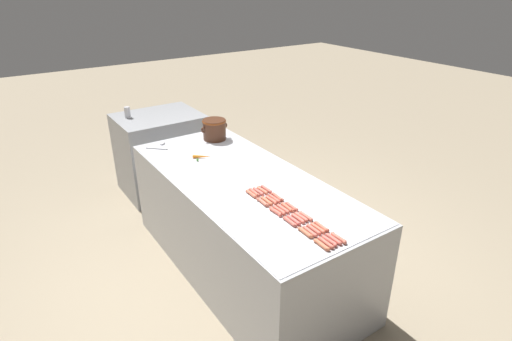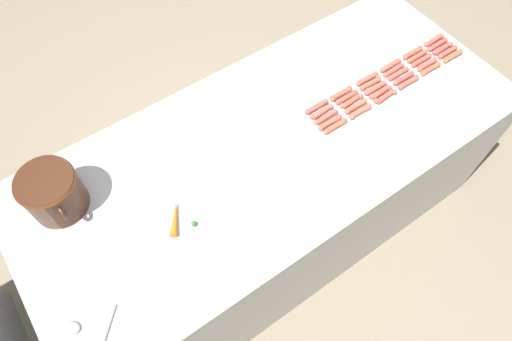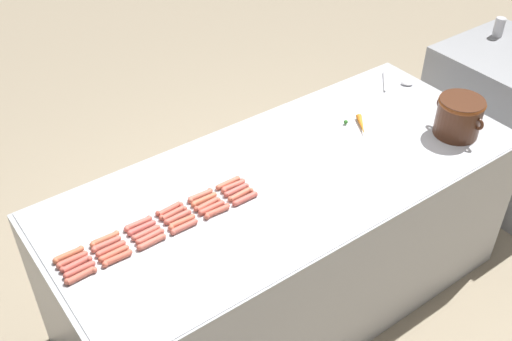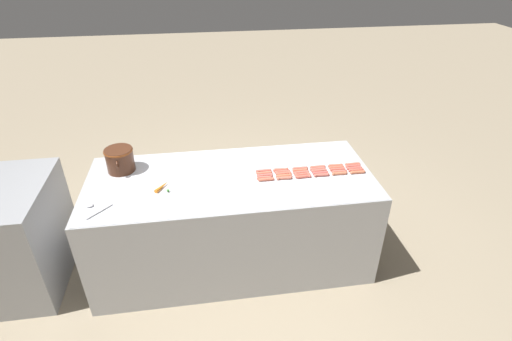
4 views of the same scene
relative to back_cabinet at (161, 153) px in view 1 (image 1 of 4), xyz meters
The scene contains 37 objects.
ground_plane 1.92m from the back_cabinet, 90.54° to the right, with size 20.00×20.00×0.00m, color gray.
griddle_counter 1.86m from the back_cabinet, 90.54° to the right, with size 1.02×2.39×0.90m.
back_cabinet is the anchor object (origin of this frame).
hot_dog_0 2.97m from the back_cabinet, 92.37° to the right, with size 0.03×0.14×0.03m.
hot_dog_1 2.81m from the back_cabinet, 92.42° to the right, with size 0.03×0.14×0.03m.
hot_dog_2 2.65m from the back_cabinet, 92.60° to the right, with size 0.03×0.14×0.03m.
hot_dog_3 2.50m from the back_cabinet, 92.81° to the right, with size 0.04×0.14×0.03m.
hot_dog_4 2.34m from the back_cabinet, 92.97° to the right, with size 0.03×0.14×0.03m.
hot_dog_5 2.19m from the back_cabinet, 93.17° to the right, with size 0.03×0.14×0.03m.
hot_dog_6 2.96m from the back_cabinet, 91.68° to the right, with size 0.03×0.14×0.03m.
hot_dog_7 2.82m from the back_cabinet, 91.78° to the right, with size 0.03×0.14×0.03m.
hot_dog_8 2.65m from the back_cabinet, 91.88° to the right, with size 0.03×0.14×0.03m.
hot_dog_9 2.50m from the back_cabinet, 92.04° to the right, with size 0.03×0.14×0.03m.
hot_dog_10 2.34m from the back_cabinet, 92.11° to the right, with size 0.03×0.14×0.03m.
hot_dog_11 2.18m from the back_cabinet, 92.35° to the right, with size 0.03×0.14×0.03m.
hot_dog_12 2.96m from the back_cabinet, 91.04° to the right, with size 0.03×0.14×0.03m.
hot_dog_13 2.81m from the back_cabinet, 91.04° to the right, with size 0.03×0.14×0.03m.
hot_dog_14 2.65m from the back_cabinet, 91.06° to the right, with size 0.03×0.14×0.03m.
hot_dog_15 2.50m from the back_cabinet, 91.25° to the right, with size 0.03×0.14×0.03m.
hot_dog_16 2.35m from the back_cabinet, 91.20° to the right, with size 0.03×0.14×0.03m.
hot_dog_17 2.19m from the back_cabinet, 91.43° to the right, with size 0.03×0.14×0.03m.
hot_dog_18 2.96m from the back_cabinet, 90.38° to the right, with size 0.03×0.14×0.03m.
hot_dog_19 2.81m from the back_cabinet, 90.32° to the right, with size 0.03×0.14×0.03m.
hot_dog_20 2.65m from the back_cabinet, 90.40° to the right, with size 0.03×0.14×0.03m.
hot_dog_21 2.50m from the back_cabinet, 90.35° to the right, with size 0.03×0.14×0.03m.
hot_dog_22 2.34m from the back_cabinet, 90.41° to the right, with size 0.03×0.14×0.03m.
hot_dog_23 2.19m from the back_cabinet, 90.42° to the right, with size 0.03×0.14×0.03m.
hot_dog_24 2.97m from the back_cabinet, 89.70° to the right, with size 0.03×0.14×0.03m.
hot_dog_25 2.81m from the back_cabinet, 89.70° to the right, with size 0.03×0.14×0.03m.
hot_dog_26 2.66m from the back_cabinet, 89.68° to the right, with size 0.03×0.14×0.03m.
hot_dog_27 2.50m from the back_cabinet, 89.65° to the right, with size 0.03×0.14×0.03m.
hot_dog_28 2.34m from the back_cabinet, 89.61° to the right, with size 0.03×0.14×0.03m.
hot_dog_29 2.19m from the back_cabinet, 89.47° to the right, with size 0.03×0.14×0.03m.
bean_pot 1.12m from the back_cabinet, 76.39° to the right, with size 0.30×0.24×0.21m.
serving_spoon 0.97m from the back_cabinet, 110.20° to the right, with size 0.22×0.22×0.02m.
carrot 1.39m from the back_cabinet, 94.52° to the right, with size 0.16×0.12×0.03m.
soda_can 0.63m from the back_cabinet, 160.59° to the left, with size 0.07×0.07×0.12m.
Camera 1 is at (-1.61, -2.58, 2.41)m, focal length 29.06 mm.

